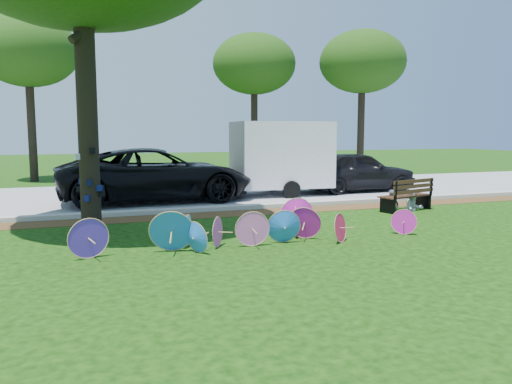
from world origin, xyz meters
The scene contains 12 objects.
ground centered at (0.00, 0.00, 0.00)m, with size 90.00×90.00×0.00m, color black.
mulch_strip centered at (0.00, 4.50, 0.01)m, with size 90.00×1.00×0.01m, color #472D16.
curb centered at (0.00, 5.20, 0.06)m, with size 90.00×0.30×0.12m, color #B7B5AD.
street centered at (0.00, 9.35, 0.01)m, with size 90.00×8.00×0.01m, color gray.
parasol_pile centered at (-0.14, 0.83, 0.36)m, with size 7.24×1.83×0.85m.
black_van centered at (-0.92, 7.69, 0.86)m, with size 2.85×6.18×1.72m, color black.
dark_pickup centered at (6.55, 7.90, 0.76)m, with size 1.80×4.47×1.52m, color black.
cargo_trailer centered at (3.54, 7.93, 1.45)m, with size 3.27×2.07×2.89m, color white.
park_bench centered at (5.51, 3.42, 0.45)m, with size 1.74×0.66×0.91m, color black, non-canonical shape.
person_left centered at (5.16, 3.47, 0.59)m, with size 0.43×0.28×1.17m, color #363F4A.
person_right centered at (5.86, 3.47, 0.62)m, with size 0.60×0.47×1.24m, color silver.
bg_trees centered at (3.66, 15.77, 5.77)m, with size 20.22×7.05×7.40m.
Camera 1 is at (-3.17, -8.51, 2.26)m, focal length 35.00 mm.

